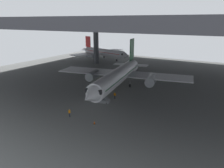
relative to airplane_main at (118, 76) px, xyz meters
The scene contains 9 objects.
ground_plane 3.60m from the airplane_main, 97.47° to the left, with size 110.00×110.00×0.00m, color slate.
hangar_structure 19.76m from the airplane_main, 90.75° to the left, with size 121.00×99.00×17.99m.
airplane_main is the anchor object (origin of this frame).
boarding_stairs 11.23m from the airplane_main, 82.79° to the right, with size 4.53×2.21×4.80m.
crew_worker_near_nose 20.64m from the airplane_main, 87.98° to the right, with size 0.25×0.55×1.64m.
crew_worker_by_stairs 8.56m from the airplane_main, 66.95° to the right, with size 0.55×0.23×1.66m.
airplane_distant 47.53m from the airplane_main, 127.44° to the left, with size 31.12×30.56×10.05m.
traffic_cone_orange 21.75m from the airplane_main, 72.57° to the right, with size 0.36×0.36×0.60m.
baggage_tug 12.04m from the airplane_main, 131.46° to the left, with size 2.14×2.51×0.90m.
Camera 1 is at (27.05, -49.80, 17.67)m, focal length 35.21 mm.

